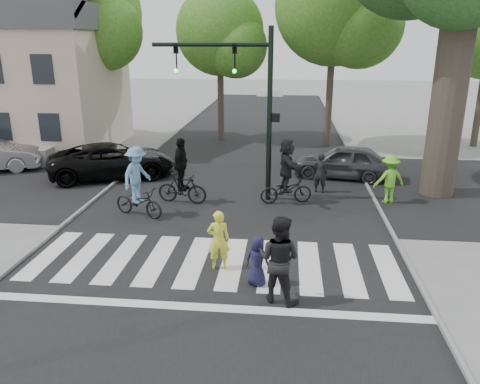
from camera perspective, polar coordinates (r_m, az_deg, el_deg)
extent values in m
plane|color=gray|center=(11.56, -4.03, -10.71)|extent=(120.00, 120.00, 0.00)
cube|color=black|center=(16.07, -1.06, -2.13)|extent=(10.00, 70.00, 0.01)
cube|color=black|center=(18.90, 0.02, 1.00)|extent=(70.00, 10.00, 0.01)
cube|color=gray|center=(17.37, -17.85, -1.31)|extent=(0.10, 70.00, 0.10)
cube|color=gray|center=(16.28, 16.90, -2.51)|extent=(0.10, 70.00, 0.10)
cube|color=silver|center=(13.82, -22.17, -7.02)|extent=(0.55, 3.00, 0.01)
cube|color=silver|center=(13.39, -18.35, -7.38)|extent=(0.55, 3.00, 0.01)
cube|color=silver|center=(13.03, -14.29, -7.73)|extent=(0.55, 3.00, 0.01)
cube|color=silver|center=(12.73, -10.01, -8.05)|extent=(0.55, 3.00, 0.01)
cube|color=silver|center=(12.51, -5.54, -8.34)|extent=(0.55, 3.00, 0.01)
cube|color=silver|center=(12.37, -0.94, -8.59)|extent=(0.55, 3.00, 0.01)
cube|color=silver|center=(12.30, 3.74, -8.78)|extent=(0.55, 3.00, 0.01)
cube|color=silver|center=(12.32, 8.45, -8.92)|extent=(0.55, 3.00, 0.01)
cube|color=silver|center=(12.41, 13.13, -8.99)|extent=(0.55, 3.00, 0.01)
cube|color=silver|center=(12.59, 17.70, -9.01)|extent=(0.55, 3.00, 0.01)
cube|color=silver|center=(10.54, -5.16, -13.78)|extent=(10.00, 0.30, 0.01)
cylinder|color=black|center=(16.38, 3.61, 9.07)|extent=(0.18, 0.18, 6.00)
cylinder|color=black|center=(16.38, -3.57, 17.50)|extent=(4.00, 0.14, 0.14)
imported|color=black|center=(16.28, -0.64, 15.95)|extent=(0.16, 0.20, 1.00)
sphere|color=#19E533|center=(16.18, -0.69, 14.52)|extent=(0.14, 0.14, 0.14)
imported|color=black|center=(16.63, -7.78, 15.84)|extent=(0.16, 0.20, 1.00)
sphere|color=#19E533|center=(16.53, -7.82, 14.43)|extent=(0.14, 0.14, 0.14)
cube|color=black|center=(16.38, 4.39, 9.05)|extent=(0.28, 0.18, 0.30)
cube|color=#FF660C|center=(16.37, 4.78, 9.04)|extent=(0.02, 0.14, 0.20)
cube|color=white|center=(16.28, 3.66, 11.85)|extent=(0.90, 0.04, 0.18)
cylinder|color=brown|center=(18.49, 24.05, 10.17)|extent=(1.20, 1.20, 7.00)
cylinder|color=brown|center=(18.30, 26.45, 19.28)|extent=(1.29, 1.74, 2.93)
cylinder|color=brown|center=(30.69, -25.83, 11.51)|extent=(0.36, 0.36, 5.95)
sphere|color=#36701A|center=(30.59, -26.73, 17.81)|extent=(5.20, 5.20, 5.20)
sphere|color=#36701A|center=(29.37, -25.52, 16.36)|extent=(3.64, 3.64, 3.64)
cylinder|color=brown|center=(27.95, -17.43, 12.49)|extent=(0.36, 0.36, 6.44)
sphere|color=#36701A|center=(27.89, -18.18, 20.01)|extent=(5.80, 5.80, 5.80)
sphere|color=#36701A|center=(26.62, -16.34, 18.32)|extent=(4.06, 4.06, 4.06)
cylinder|color=brown|center=(27.18, -2.37, 12.25)|extent=(0.36, 0.36, 5.60)
sphere|color=#36701A|center=(27.04, -2.47, 19.01)|extent=(4.80, 4.80, 4.80)
sphere|color=#36701A|center=(26.21, -0.50, 17.31)|extent=(3.36, 3.36, 3.36)
cylinder|color=brown|center=(25.66, 10.92, 12.86)|extent=(0.36, 0.36, 6.72)
sphere|color=#36701A|center=(25.62, 11.46, 21.44)|extent=(6.00, 6.00, 6.00)
sphere|color=#36701A|center=(24.81, 14.43, 19.14)|extent=(4.20, 4.20, 4.20)
cube|color=beige|center=(27.54, -23.65, 11.29)|extent=(8.00, 7.00, 6.00)
cube|color=#47474C|center=(27.44, -24.64, 18.73)|extent=(8.40, 7.40, 1.20)
cube|color=#47474C|center=(29.12, -23.02, 20.79)|extent=(8.40, 3.69, 2.44)
cube|color=black|center=(24.70, -27.15, 7.13)|extent=(1.00, 0.06, 1.30)
cube|color=black|center=(23.50, -22.18, 7.31)|extent=(1.00, 0.06, 1.30)
cube|color=black|center=(23.21, -22.96, 13.61)|extent=(1.00, 0.06, 1.30)
cube|color=gray|center=(23.94, -24.03, 4.07)|extent=(2.00, 1.20, 0.80)
imported|color=yellow|center=(11.77, -2.64, -5.87)|extent=(0.63, 0.47, 1.56)
imported|color=#1B1A3A|center=(11.09, 2.14, -8.41)|extent=(0.69, 0.55, 1.23)
imported|color=black|center=(10.32, 4.77, -8.16)|extent=(1.19, 1.07, 2.01)
imported|color=black|center=(15.70, -12.24, -1.20)|extent=(1.95, 1.27, 0.97)
imported|color=#638DB7|center=(15.42, -12.47, 2.05)|extent=(1.08, 1.37, 1.85)
imported|color=black|center=(16.68, -7.08, 0.44)|extent=(1.85, 0.74, 1.08)
imported|color=black|center=(16.44, -7.20, 3.35)|extent=(0.59, 1.14, 1.86)
imported|color=black|center=(16.64, 5.62, 0.25)|extent=(1.94, 1.07, 0.97)
imported|color=black|center=(16.39, 5.72, 3.33)|extent=(0.94, 1.80, 1.85)
imported|color=black|center=(20.39, -15.24, 3.72)|extent=(5.71, 4.13, 1.44)
imported|color=#39383D|center=(20.09, 12.47, 3.67)|extent=(4.37, 2.43, 1.41)
imported|color=#6CD22D|center=(17.34, 17.76, 1.52)|extent=(1.25, 0.91, 1.74)
imported|color=black|center=(17.92, 9.74, 2.33)|extent=(0.63, 0.48, 1.54)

